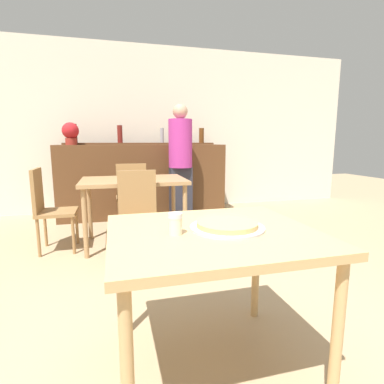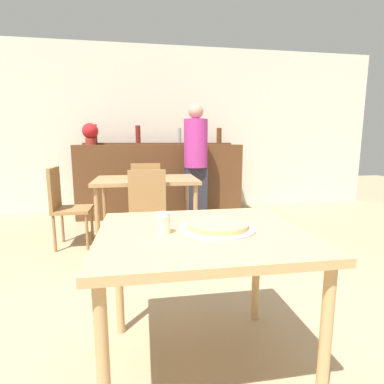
{
  "view_description": "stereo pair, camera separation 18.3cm",
  "coord_description": "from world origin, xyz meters",
  "views": [
    {
      "loc": [
        -0.46,
        -1.36,
        1.2
      ],
      "look_at": [
        0.04,
        0.55,
        0.86
      ],
      "focal_mm": 28.0,
      "sensor_mm": 36.0,
      "label": 1
    },
    {
      "loc": [
        -0.28,
        -1.39,
        1.2
      ],
      "look_at": [
        0.04,
        0.55,
        0.86
      ],
      "focal_mm": 28.0,
      "sensor_mm": 36.0,
      "label": 2
    }
  ],
  "objects": [
    {
      "name": "dining_table_near",
      "position": [
        0.0,
        0.0,
        0.68
      ],
      "size": [
        1.01,
        0.89,
        0.76
      ],
      "color": "tan",
      "rests_on": "ground_plane"
    },
    {
      "name": "pizza_tray",
      "position": [
        0.08,
        0.01,
        0.78
      ],
      "size": [
        0.38,
        0.38,
        0.04
      ],
      "color": "#B7B7BC",
      "rests_on": "dining_table_near"
    },
    {
      "name": "ground_plane",
      "position": [
        0.0,
        0.0,
        0.0
      ],
      "size": [
        16.0,
        16.0,
        0.0
      ],
      "primitive_type": "plane",
      "color": "tan"
    },
    {
      "name": "bar_counter",
      "position": [
        0.0,
        3.48,
        0.57
      ],
      "size": [
        2.6,
        0.56,
        1.14
      ],
      "color": "brown",
      "rests_on": "ground_plane"
    },
    {
      "name": "person_standing",
      "position": [
        0.49,
        2.9,
        0.94
      ],
      "size": [
        0.34,
        0.34,
        1.72
      ],
      "color": "#2D2D38",
      "rests_on": "ground_plane"
    },
    {
      "name": "bar_back_shelf",
      "position": [
        -0.01,
        3.62,
        1.2
      ],
      "size": [
        2.39,
        0.24,
        0.32
      ],
      "color": "brown",
      "rests_on": "bar_counter"
    },
    {
      "name": "chair_far_side_front",
      "position": [
        -0.24,
        1.55,
        0.52
      ],
      "size": [
        0.4,
        0.4,
        0.91
      ],
      "color": "olive",
      "rests_on": "ground_plane"
    },
    {
      "name": "chair_far_side_back",
      "position": [
        -0.24,
        2.66,
        0.52
      ],
      "size": [
        0.4,
        0.4,
        0.91
      ],
      "rotation": [
        0.0,
        0.0,
        3.14
      ],
      "color": "olive",
      "rests_on": "ground_plane"
    },
    {
      "name": "cheese_shaker",
      "position": [
        -0.19,
        -0.02,
        0.82
      ],
      "size": [
        0.07,
        0.07,
        0.1
      ],
      "color": "beige",
      "rests_on": "dining_table_near"
    },
    {
      "name": "chair_far_side_left",
      "position": [
        -1.16,
        2.11,
        0.52
      ],
      "size": [
        0.4,
        0.4,
        0.91
      ],
      "rotation": [
        0.0,
        0.0,
        1.57
      ],
      "color": "olive",
      "rests_on": "ground_plane"
    },
    {
      "name": "wall_back",
      "position": [
        0.0,
        3.99,
        1.4
      ],
      "size": [
        8.0,
        0.05,
        2.8
      ],
      "color": "silver",
      "rests_on": "ground_plane"
    },
    {
      "name": "potted_plant",
      "position": [
        -1.05,
        3.43,
        1.33
      ],
      "size": [
        0.24,
        0.24,
        0.33
      ],
      "color": "maroon",
      "rests_on": "bar_counter"
    },
    {
      "name": "dining_table_far",
      "position": [
        -0.24,
        2.11,
        0.69
      ],
      "size": [
        1.17,
        0.77,
        0.77
      ],
      "color": "#A87F51",
      "rests_on": "ground_plane"
    }
  ]
}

